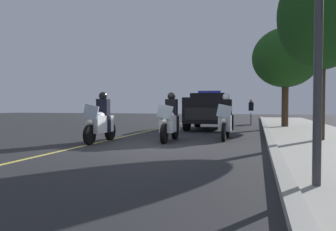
# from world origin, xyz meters

# --- Properties ---
(ground_plane) EXTENTS (80.00, 80.00, 0.00)m
(ground_plane) POSITION_xyz_m (0.00, 0.00, 0.00)
(ground_plane) COLOR #28282B
(curb_strip) EXTENTS (48.00, 0.24, 0.15)m
(curb_strip) POSITION_xyz_m (0.00, 3.45, 0.07)
(curb_strip) COLOR #9E9B93
(curb_strip) RESTS_ON ground
(lane_stripe_center) EXTENTS (48.00, 0.12, 0.01)m
(lane_stripe_center) POSITION_xyz_m (0.00, -2.14, 0.00)
(lane_stripe_center) COLOR #E0D14C
(lane_stripe_center) RESTS_ON ground
(police_motorcycle_lead_left) EXTENTS (2.14, 0.56, 1.72)m
(police_motorcycle_lead_left) POSITION_xyz_m (-0.45, -2.09, 0.70)
(police_motorcycle_lead_left) COLOR black
(police_motorcycle_lead_left) RESTS_ON ground
(police_motorcycle_lead_right) EXTENTS (2.14, 0.56, 1.72)m
(police_motorcycle_lead_right) POSITION_xyz_m (-1.40, 0.10, 0.70)
(police_motorcycle_lead_right) COLOR black
(police_motorcycle_lead_right) RESTS_ON ground
(police_motorcycle_trailing) EXTENTS (2.14, 0.56, 1.72)m
(police_motorcycle_trailing) POSITION_xyz_m (-2.56, 1.91, 0.70)
(police_motorcycle_trailing) COLOR black
(police_motorcycle_trailing) RESTS_ON ground
(police_suv) EXTENTS (4.93, 2.12, 2.05)m
(police_suv) POSITION_xyz_m (-7.65, 0.56, 1.07)
(police_suv) COLOR black
(police_suv) RESTS_ON ground
(cyclist_background) EXTENTS (1.76, 0.32, 1.69)m
(cyclist_background) POSITION_xyz_m (-12.27, 2.64, 0.84)
(cyclist_background) COLOR black
(cyclist_background) RESTS_ON ground
(tree_mid_block) EXTENTS (2.88, 2.88, 5.99)m
(tree_mid_block) POSITION_xyz_m (-2.32, 5.09, 4.25)
(tree_mid_block) COLOR #42301E
(tree_mid_block) RESTS_ON sidewalk_strip
(tree_far_back) EXTENTS (3.62, 3.62, 5.46)m
(tree_far_back) POSITION_xyz_m (-9.47, 4.52, 3.90)
(tree_far_back) COLOR #42301E
(tree_far_back) RESTS_ON sidewalk_strip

